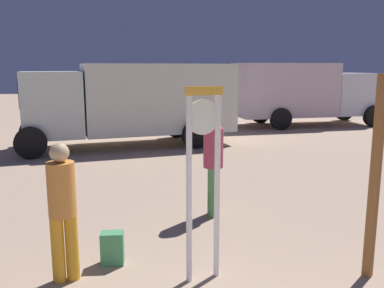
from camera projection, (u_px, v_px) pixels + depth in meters
standing_clock at (203, 165)px, 4.78m from camera, size 0.44×0.21×2.32m
person_near_clock at (62, 206)px, 4.80m from camera, size 0.32×0.32×1.69m
backpack at (112, 248)px, 5.36m from camera, size 0.29×0.23×0.43m
person_distant at (213, 160)px, 7.00m from camera, size 0.34×0.34×1.77m
box_truck_near at (134, 100)px, 13.34m from camera, size 7.16×3.84×2.65m
box_truck_far at (300, 91)px, 18.13m from camera, size 6.57×3.20×2.72m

